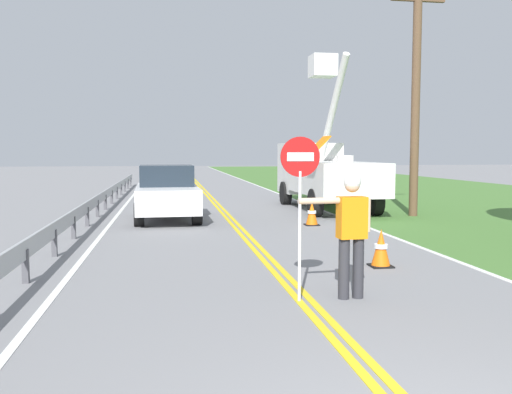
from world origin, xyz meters
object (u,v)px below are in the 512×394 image
at_px(utility_bucket_truck, 323,170).
at_px(utility_pole_near, 416,94).
at_px(flagger_worker, 351,227).
at_px(stop_sign_paddle, 300,181).
at_px(oncoming_sedan_nearest, 167,193).
at_px(traffic_cone_tail, 312,214).
at_px(traffic_cone_lead, 381,249).
at_px(traffic_cone_mid, 349,224).

xyz_separation_m(utility_bucket_truck, utility_pole_near, (2.28, -2.80, 2.56)).
distance_m(flagger_worker, stop_sign_paddle, 1.02).
bearing_deg(utility_pole_near, utility_bucket_truck, 129.17).
distance_m(oncoming_sedan_nearest, traffic_cone_tail, 4.57).
distance_m(stop_sign_paddle, traffic_cone_lead, 3.22).
bearing_deg(traffic_cone_mid, oncoming_sedan_nearest, 135.84).
relative_size(utility_bucket_truck, utility_pole_near, 0.90).
bearing_deg(flagger_worker, traffic_cone_lead, 57.72).
bearing_deg(utility_pole_near, traffic_cone_mid, -131.00).
height_order(oncoming_sedan_nearest, utility_pole_near, utility_pole_near).
height_order(flagger_worker, stop_sign_paddle, stop_sign_paddle).
xyz_separation_m(traffic_cone_lead, traffic_cone_mid, (0.53, 3.35, 0.00)).
height_order(flagger_worker, utility_pole_near, utility_pole_near).
relative_size(traffic_cone_lead, traffic_cone_tail, 1.00).
bearing_deg(utility_bucket_truck, traffic_cone_lead, -100.19).
height_order(stop_sign_paddle, traffic_cone_tail, stop_sign_paddle).
bearing_deg(flagger_worker, oncoming_sedan_nearest, 105.23).
bearing_deg(stop_sign_paddle, flagger_worker, 3.74).
relative_size(utility_bucket_truck, oncoming_sedan_nearest, 1.65).
relative_size(oncoming_sedan_nearest, traffic_cone_tail, 5.93).
xyz_separation_m(utility_pole_near, traffic_cone_mid, (-3.60, -4.14, -3.64)).
height_order(traffic_cone_mid, traffic_cone_tail, same).
xyz_separation_m(utility_bucket_truck, traffic_cone_mid, (-1.33, -6.94, -1.09)).
distance_m(stop_sign_paddle, oncoming_sedan_nearest, 9.95).
xyz_separation_m(stop_sign_paddle, oncoming_sedan_nearest, (-1.87, 9.73, -0.88)).
bearing_deg(traffic_cone_mid, flagger_worker, -108.55).
height_order(traffic_cone_lead, traffic_cone_tail, same).
xyz_separation_m(stop_sign_paddle, traffic_cone_lead, (2.05, 2.07, -1.37)).
height_order(utility_bucket_truck, utility_pole_near, utility_pole_near).
distance_m(oncoming_sedan_nearest, utility_pole_near, 8.64).
bearing_deg(utility_bucket_truck, flagger_worker, -104.25).
bearing_deg(flagger_worker, utility_bucket_truck, 75.75).
distance_m(utility_bucket_truck, traffic_cone_lead, 10.51).
relative_size(flagger_worker, utility_pole_near, 0.24).
xyz_separation_m(oncoming_sedan_nearest, utility_pole_near, (8.04, -0.17, 3.15)).
relative_size(utility_bucket_truck, traffic_cone_mid, 9.78).
bearing_deg(oncoming_sedan_nearest, utility_bucket_truck, 24.53).
bearing_deg(traffic_cone_mid, stop_sign_paddle, -115.36).
height_order(utility_bucket_truck, oncoming_sedan_nearest, utility_bucket_truck).
distance_m(traffic_cone_lead, traffic_cone_tail, 5.77).
distance_m(stop_sign_paddle, utility_pole_near, 11.61).
height_order(stop_sign_paddle, traffic_cone_mid, stop_sign_paddle).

